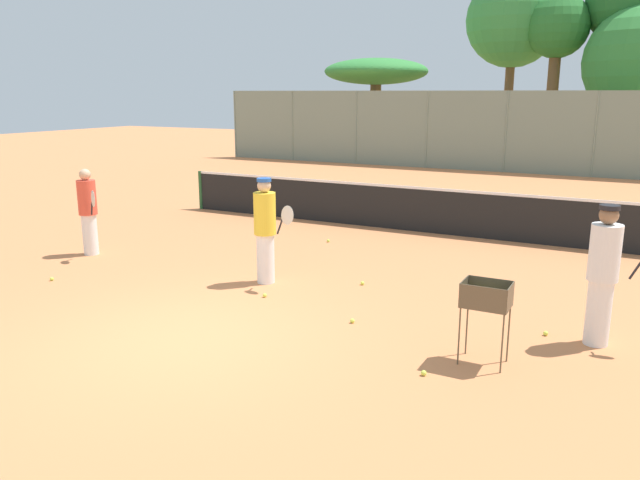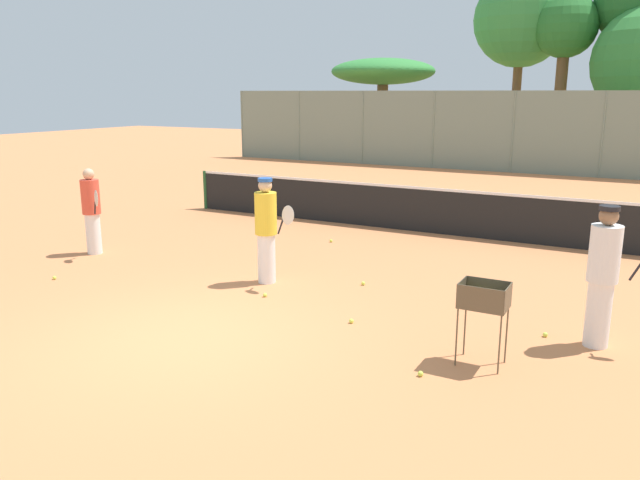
% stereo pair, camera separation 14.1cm
% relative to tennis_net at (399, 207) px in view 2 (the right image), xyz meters
% --- Properties ---
extents(ground_plane, '(80.00, 80.00, 0.00)m').
position_rel_tennis_net_xyz_m(ground_plane, '(0.00, -7.72, -0.56)').
color(ground_plane, '#D37F4C').
extents(tennis_net, '(11.78, 0.10, 1.07)m').
position_rel_tennis_net_xyz_m(tennis_net, '(0.00, 0.00, 0.00)').
color(tennis_net, '#26592D').
rests_on(tennis_net, ground_plane).
extents(back_fence, '(26.86, 0.08, 3.28)m').
position_rel_tennis_net_xyz_m(back_fence, '(0.00, 12.42, 1.08)').
color(back_fence, gray).
rests_on(back_fence, ground_plane).
extents(tree_1, '(4.48, 4.48, 8.83)m').
position_rel_tennis_net_xyz_m(tree_1, '(-1.18, 18.36, 5.99)').
color(tree_1, brown).
rests_on(tree_1, ground_plane).
extents(tree_3, '(5.06, 5.06, 4.84)m').
position_rel_tennis_net_xyz_m(tree_3, '(-7.00, 15.38, 3.57)').
color(tree_3, brown).
rests_on(tree_3, ground_plane).
extents(tree_4, '(3.82, 3.82, 8.99)m').
position_rel_tennis_net_xyz_m(tree_4, '(3.87, 18.05, 6.47)').
color(tree_4, brown).
rests_on(tree_4, ground_plane).
extents(tree_5, '(2.83, 2.83, 7.54)m').
position_rel_tennis_net_xyz_m(tree_5, '(1.00, 17.33, 5.36)').
color(tree_5, brown).
rests_on(tree_5, ground_plane).
extents(player_white_outfit, '(0.95, 0.38, 1.85)m').
position_rel_tennis_net_xyz_m(player_white_outfit, '(4.87, -5.39, 0.40)').
color(player_white_outfit, white).
rests_on(player_white_outfit, ground_plane).
extents(player_red_cap, '(0.83, 0.57, 1.74)m').
position_rel_tennis_net_xyz_m(player_red_cap, '(-4.62, -5.12, 0.34)').
color(player_red_cap, white).
rests_on(player_red_cap, ground_plane).
extents(player_yellow_shirt, '(0.92, 0.40, 1.82)m').
position_rel_tennis_net_xyz_m(player_yellow_shirt, '(-0.43, -5.09, 0.39)').
color(player_yellow_shirt, white).
rests_on(player_yellow_shirt, ground_plane).
extents(ball_cart, '(0.56, 0.41, 1.03)m').
position_rel_tennis_net_xyz_m(ball_cart, '(3.68, -6.68, 0.23)').
color(ball_cart, brown).
rests_on(ball_cart, ground_plane).
extents(tennis_ball_0, '(0.07, 0.07, 0.07)m').
position_rel_tennis_net_xyz_m(tennis_ball_0, '(-3.81, -6.76, -0.53)').
color(tennis_ball_0, '#D1E54C').
rests_on(tennis_ball_0, ground_plane).
extents(tennis_ball_2, '(0.07, 0.07, 0.07)m').
position_rel_tennis_net_xyz_m(tennis_ball_2, '(-0.02, -5.79, -0.53)').
color(tennis_ball_2, '#D1E54C').
rests_on(tennis_ball_2, ground_plane).
extents(tennis_ball_3, '(0.07, 0.07, 0.07)m').
position_rel_tennis_net_xyz_m(tennis_ball_3, '(-0.82, -1.94, -0.53)').
color(tennis_ball_3, '#D1E54C').
rests_on(tennis_ball_3, ground_plane).
extents(tennis_ball_4, '(0.07, 0.07, 0.07)m').
position_rel_tennis_net_xyz_m(tennis_ball_4, '(1.72, -6.18, -0.53)').
color(tennis_ball_4, '#D1E54C').
rests_on(tennis_ball_4, ground_plane).
extents(tennis_ball_5, '(0.07, 0.07, 0.07)m').
position_rel_tennis_net_xyz_m(tennis_ball_5, '(4.25, -5.40, -0.53)').
color(tennis_ball_5, '#D1E54C').
rests_on(tennis_ball_5, ground_plane).
extents(tennis_ball_6, '(0.07, 0.07, 0.07)m').
position_rel_tennis_net_xyz_m(tennis_ball_6, '(1.12, -4.46, -0.53)').
color(tennis_ball_6, '#D1E54C').
rests_on(tennis_ball_6, ground_plane).
extents(tennis_ball_7, '(0.07, 0.07, 0.07)m').
position_rel_tennis_net_xyz_m(tennis_ball_7, '(3.17, -7.34, -0.53)').
color(tennis_ball_7, '#D1E54C').
rests_on(tennis_ball_7, ground_plane).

